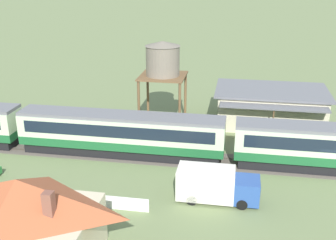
# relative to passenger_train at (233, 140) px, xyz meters

# --- Properties ---
(ground_plane) EXTENTS (600.00, 600.00, 0.00)m
(ground_plane) POSITION_rel_passenger_train_xyz_m (8.43, -0.50, -2.21)
(ground_plane) COLOR #707F51
(passenger_train) EXTENTS (79.15, 2.88, 3.99)m
(passenger_train) POSITION_rel_passenger_train_xyz_m (0.00, 0.00, 0.00)
(passenger_train) COLOR #1E6033
(passenger_train) RESTS_ON ground_plane
(railway_track) EXTENTS (140.83, 3.60, 0.04)m
(railway_track) POSITION_rel_passenger_train_xyz_m (-5.49, 0.00, -2.20)
(railway_track) COLOR #665B51
(railway_track) RESTS_ON ground_plane
(station_building) EXTENTS (12.10, 9.01, 3.94)m
(station_building) POSITION_rel_passenger_train_xyz_m (3.80, 10.74, -0.22)
(station_building) COLOR beige
(station_building) RESTS_ON ground_plane
(water_tower) EXTENTS (4.82, 4.82, 9.31)m
(water_tower) POSITION_rel_passenger_train_xyz_m (-7.80, 8.11, 5.01)
(water_tower) COLOR brown
(water_tower) RESTS_ON ground_plane
(cottage_terracotta_roof) EXTENTS (9.49, 5.65, 5.28)m
(cottage_terracotta_roof) POSITION_rel_passenger_train_xyz_m (-11.96, -15.23, 0.53)
(cottage_terracotta_roof) COLOR beige
(cottage_terracotta_roof) RESTS_ON ground_plane
(delivery_truck_blue) EXTENTS (6.12, 2.22, 2.56)m
(delivery_truck_blue) POSITION_rel_passenger_train_xyz_m (-1.03, -6.66, -0.91)
(delivery_truck_blue) COLOR #2D519E
(delivery_truck_blue) RESTS_ON ground_plane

